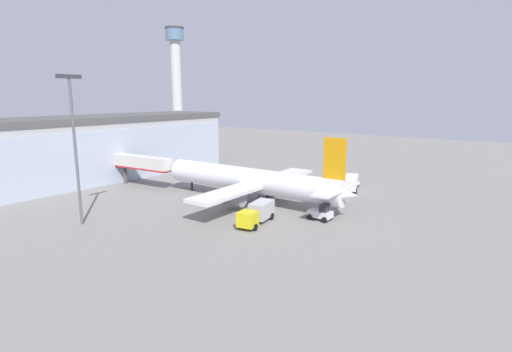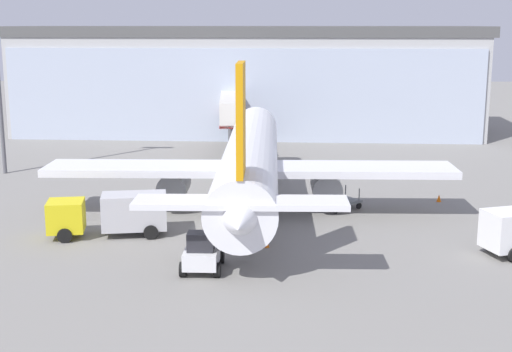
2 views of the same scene
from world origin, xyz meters
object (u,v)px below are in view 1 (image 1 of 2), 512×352
Objects in this scene: pushback_tug at (321,213)px; safety_cone_nose at (306,208)px; jet_bridge at (142,163)px; catering_truck at (257,213)px; control_tower at (176,77)px; safety_cone_wingtip at (285,183)px; fuel_truck at (351,182)px; airplane at (253,181)px; baggage_cart at (274,191)px; apron_light_mast at (74,138)px.

safety_cone_nose is (3.45, 4.15, -0.70)m from pushback_tug.
catering_truck is (-5.83, -30.34, -2.91)m from jet_bridge.
safety_cone_nose is at bearing -176.36° from jet_bridge.
safety_cone_nose is (3.86, -32.54, -4.10)m from jet_bridge.
jet_bridge is 80.31m from control_tower.
catering_truck is 13.74× the size of safety_cone_wingtip.
jet_bridge is at bearing 103.07° from fuel_truck.
control_tower is 5.42× the size of catering_truck.
control_tower is at bearing -36.66° from airplane.
airplane is at bearing -176.76° from jet_bridge.
control_tower is 95.63m from fuel_truck.
safety_cone_wingtip is at bearing 160.21° from baggage_cart.
fuel_truck is 19.60m from pushback_tug.
jet_bridge is 0.32× the size of control_tower.
fuel_truck is 2.35× the size of pushback_tug.
safety_cone_wingtip is (7.60, 2.33, -0.23)m from baggage_cart.
catering_truck is 8.91m from pushback_tug.
pushback_tug is at bearing 125.44° from catering_truck.
pushback_tug is at bearing -136.43° from safety_cone_wingtip.
catering_truck is 2.33× the size of pushback_tug.
jet_bridge is 23.75m from airplane.
airplane reaches higher than pushback_tug.
pushback_tug reaches higher than safety_cone_wingtip.
pushback_tug is (0.40, -36.69, -3.40)m from jet_bridge.
jet_bridge is 4.10× the size of pushback_tug.
control_tower is 106.37m from catering_truck.
baggage_cart is 10.49m from safety_cone_nose.
jet_bridge reaches higher than catering_truck.
apron_light_mast is at bearing 138.13° from safety_cone_nose.
control_tower reaches higher than baggage_cart.
safety_cone_wingtip is at bearing -166.83° from catering_truck.
airplane reaches higher than baggage_cart.
control_tower reaches higher than catering_truck.
fuel_truck is at bearing -78.48° from pushback_tug.
baggage_cart is 15.85m from pushback_tug.
safety_cone_wingtip is (-42.10, -72.31, -23.32)m from control_tower.
pushback_tug is at bearing -129.74° from safety_cone_nose.
safety_cone_nose is (-54.99, -83.70, -23.32)m from control_tower.
apron_light_mast is 39.25m from safety_cone_wingtip.
baggage_cart is 5.82× the size of safety_cone_nose.
baggage_cart is at bearing 119.64° from fuel_truck.
airplane is 13.53m from pushback_tug.
fuel_truck is 13.86× the size of safety_cone_nose.
jet_bridge reaches higher than fuel_truck.
fuel_truck is at bearing -28.94° from apron_light_mast.
control_tower is 102.83m from safety_cone_nose.
jet_bridge is 1.76× the size of catering_truck.
airplane reaches higher than safety_cone_nose.
pushback_tug is 5.45m from safety_cone_nose.
safety_cone_nose is at bearing -38.39° from pushback_tug.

